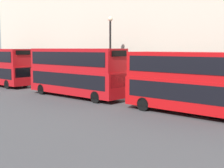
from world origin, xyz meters
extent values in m
cube|color=#B20C0F|center=(1.60, 5.92, 1.40)|extent=(2.55, 10.12, 2.10)
cube|color=#B20C0F|center=(1.60, 5.92, 3.35)|extent=(2.50, 9.92, 1.81)
cube|color=black|center=(1.60, 5.92, 1.65)|extent=(2.59, 9.31, 1.18)
cube|color=black|center=(1.60, 5.92, 3.44)|extent=(2.59, 9.31, 1.09)
cylinder|color=black|center=(0.48, 9.39, 0.50)|extent=(0.30, 1.00, 1.00)
cylinder|color=black|center=(2.73, 9.39, 0.50)|extent=(0.30, 1.00, 1.00)
cube|color=#A80F14|center=(1.60, 17.96, 1.43)|extent=(2.55, 10.67, 2.17)
cube|color=#A80F14|center=(1.60, 17.96, 3.50)|extent=(2.50, 10.45, 1.97)
cube|color=black|center=(1.60, 17.96, 1.69)|extent=(2.59, 9.81, 1.21)
cube|color=black|center=(1.60, 17.96, 3.60)|extent=(2.59, 9.81, 1.18)
cube|color=black|center=(1.60, 12.66, 1.87)|extent=(2.17, 0.06, 1.08)
cube|color=black|center=(1.60, 12.66, 4.10)|extent=(1.78, 0.06, 0.47)
cylinder|color=black|center=(0.48, 14.23, 0.50)|extent=(0.30, 1.00, 1.00)
cylinder|color=black|center=(2.73, 14.23, 0.50)|extent=(0.30, 1.00, 1.00)
cylinder|color=black|center=(0.48, 21.70, 0.50)|extent=(0.30, 1.00, 1.00)
cylinder|color=black|center=(2.73, 21.70, 0.50)|extent=(0.30, 1.00, 1.00)
cube|color=black|center=(1.60, 26.51, 1.84)|extent=(2.17, 0.06, 1.07)
cube|color=black|center=(1.60, 26.51, 4.05)|extent=(1.78, 0.06, 0.47)
cylinder|color=black|center=(0.48, 28.08, 0.50)|extent=(0.30, 1.00, 1.00)
cylinder|color=black|center=(2.73, 28.08, 0.50)|extent=(0.30, 1.00, 1.00)
cylinder|color=black|center=(3.63, 15.46, 3.47)|extent=(0.18, 0.18, 6.94)
sphere|color=beige|center=(3.63, 15.46, 7.16)|extent=(0.44, 0.44, 0.44)
cylinder|color=#26262D|center=(3.77, 26.15, 0.75)|extent=(0.36, 0.36, 1.51)
sphere|color=tan|center=(3.77, 26.15, 1.62)|extent=(0.22, 0.22, 0.22)
camera|label=1|loc=(-17.67, -3.63, 4.50)|focal=50.00mm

